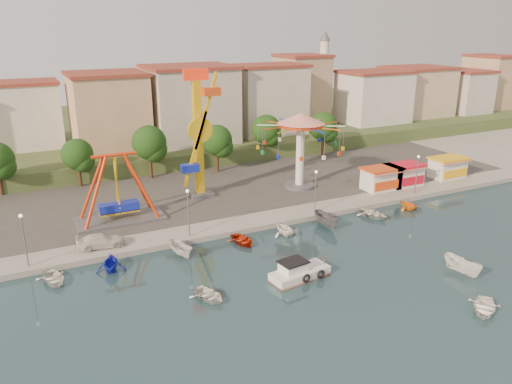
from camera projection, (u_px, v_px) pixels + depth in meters
ground at (317, 277)px, 46.43m from camera, size 200.00×200.00×0.00m
quay_deck at (146, 140)px, 98.94m from camera, size 200.00×100.00×0.60m
asphalt_pad at (203, 183)px, 71.69m from camera, size 90.00×28.00×0.01m
hill_terrace at (140, 130)px, 102.79m from camera, size 200.00×60.00×3.00m
pirate_ship_ride at (117, 189)px, 57.06m from camera, size 10.00×5.00×8.00m
kamikaze_tower at (200, 137)px, 63.76m from camera, size 4.30×3.10×16.50m
wave_swinger at (301, 134)px, 67.53m from camera, size 11.60×11.60×10.40m
booth_left at (381, 178)px, 68.55m from camera, size 5.40×3.78×3.08m
booth_mid at (404, 174)px, 70.25m from camera, size 5.40×3.78×3.08m
booth_right at (448, 167)px, 73.78m from camera, size 5.40×3.78×3.08m
lamp_post_0 at (25, 242)px, 46.38m from camera, size 0.14×0.14×5.00m
lamp_post_1 at (188, 214)px, 53.10m from camera, size 0.14×0.14×5.00m
lamp_post_2 at (315, 193)px, 59.82m from camera, size 0.14×0.14×5.00m
lamp_post_3 at (417, 175)px, 66.55m from camera, size 0.14×0.14×5.00m
tree_1 at (77, 154)px, 68.78m from camera, size 4.35×4.35×6.80m
tree_2 at (149, 143)px, 72.39m from camera, size 5.02×5.02×7.85m
tree_3 at (217, 140)px, 75.48m from camera, size 4.68×4.68×7.32m
tree_4 at (266, 130)px, 82.16m from camera, size 4.86×4.86×7.60m
tree_5 at (323, 126)px, 84.83m from camera, size 4.83×4.83×7.54m
building_1 at (27, 124)px, 78.71m from camera, size 12.33×9.01×8.63m
building_2 at (110, 109)px, 84.30m from camera, size 11.95×9.28×11.23m
building_3 at (194, 112)px, 87.75m from camera, size 12.59×10.50×9.20m
building_4 at (254, 104)px, 96.28m from camera, size 10.75×9.23×9.24m
building_5 at (318, 95)px, 99.97m from camera, size 12.77×10.96×11.21m
building_6 at (370, 90)px, 103.41m from camera, size 8.23×8.98×12.36m
building_7 at (397, 93)px, 113.16m from camera, size 11.59×10.93×8.76m
building_8 at (465, 84)px, 112.87m from camera, size 12.84×9.28×12.58m
building_9 at (495, 87)px, 121.43m from camera, size 12.95×9.17×9.21m
minaret at (324, 73)px, 103.34m from camera, size 2.80×2.80×18.00m
cabin_motorboat at (298, 273)px, 45.97m from camera, size 5.95×2.90×2.01m
rowboat_a at (209, 295)px, 42.59m from camera, size 3.47×4.09×0.72m
rowboat_b at (484, 307)px, 40.72m from camera, size 4.50×4.31×0.76m
skiff at (462, 266)px, 46.70m from camera, size 1.78×4.20×1.59m
van at (101, 241)px, 50.94m from camera, size 4.94×2.37×1.39m
moored_boat_0 at (53, 279)px, 45.33m from camera, size 3.23×4.04×0.75m
moored_boat_1 at (111, 262)px, 47.34m from camera, size 3.56×3.88×1.72m
moored_boat_2 at (181, 250)px, 50.31m from camera, size 2.13×3.95×1.45m
moored_boat_3 at (243, 240)px, 53.30m from camera, size 2.98×3.87×0.74m
moored_boat_4 at (285, 228)px, 55.32m from camera, size 3.09×3.48×1.68m
moored_boat_5 at (326, 220)px, 57.66m from camera, size 1.58×4.17×1.61m
moored_boat_6 at (373, 214)px, 60.63m from camera, size 3.83×4.60×0.82m
moored_boat_7 at (408, 204)px, 62.89m from camera, size 2.62×2.98×1.49m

